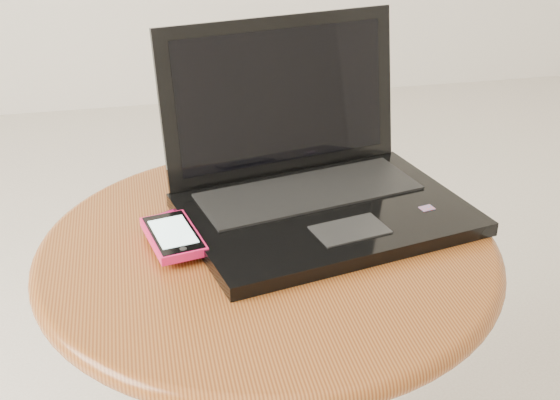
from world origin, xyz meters
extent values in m
cylinder|color=#5E2C13|center=(0.00, 0.05, 0.24)|extent=(0.10, 0.10, 0.42)
cylinder|color=#602A0F|center=(0.00, 0.05, 0.47)|extent=(0.58, 0.58, 0.03)
torus|color=#602A0F|center=(0.00, 0.05, 0.47)|extent=(0.61, 0.61, 0.03)
cube|color=black|center=(0.09, 0.09, 0.49)|extent=(0.42, 0.33, 0.02)
cube|color=black|center=(0.08, 0.14, 0.50)|extent=(0.33, 0.18, 0.00)
cube|color=black|center=(0.10, 0.02, 0.50)|extent=(0.10, 0.08, 0.00)
cube|color=red|center=(0.22, 0.06, 0.50)|extent=(0.02, 0.02, 0.00)
cube|color=black|center=(0.06, 0.23, 0.61)|extent=(0.37, 0.12, 0.23)
cube|color=black|center=(0.06, 0.23, 0.61)|extent=(0.32, 0.10, 0.19)
cube|color=black|center=(-0.10, 0.10, 0.49)|extent=(0.09, 0.12, 0.01)
cube|color=#A40142|center=(-0.12, 0.14, 0.49)|extent=(0.05, 0.03, 0.00)
cube|color=#EE195A|center=(-0.12, 0.06, 0.50)|extent=(0.08, 0.12, 0.01)
cube|color=black|center=(-0.12, 0.06, 0.50)|extent=(0.07, 0.11, 0.00)
cube|color=silver|center=(-0.12, 0.06, 0.50)|extent=(0.06, 0.08, 0.00)
cylinder|color=black|center=(-0.11, 0.01, 0.50)|extent=(0.01, 0.01, 0.00)
camera|label=1|loc=(-0.15, -0.74, 0.95)|focal=45.68mm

